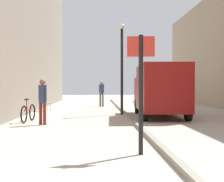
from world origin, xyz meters
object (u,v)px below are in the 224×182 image
at_px(pedestrian_main_foreground, 102,92).
at_px(delivery_van, 160,90).
at_px(pedestrian_mid_block, 43,98).
at_px(lamp_post, 122,63).
at_px(bicycle_leaning, 28,113).
at_px(cafe_chair_near_window, 45,102).
at_px(street_sign_post, 141,84).

distance_m(pedestrian_main_foreground, delivery_van, 8.25).
bearing_deg(pedestrian_mid_block, lamp_post, -106.67).
bearing_deg(delivery_van, bicycle_leaning, -159.41).
height_order(pedestrian_main_foreground, cafe_chair_near_window, pedestrian_main_foreground).
relative_size(pedestrian_main_foreground, pedestrian_mid_block, 1.06).
distance_m(pedestrian_main_foreground, bicycle_leaning, 10.26).
bearing_deg(delivery_van, pedestrian_mid_block, -147.77).
bearing_deg(delivery_van, lamp_post, 144.89).
relative_size(pedestrian_main_foreground, delivery_van, 0.34).
xyz_separation_m(delivery_van, cafe_chair_near_window, (-6.17, 3.90, -0.78)).
bearing_deg(delivery_van, street_sign_post, -101.59).
distance_m(lamp_post, bicycle_leaning, 5.79).
bearing_deg(pedestrian_mid_block, bicycle_leaning, -30.83).
bearing_deg(street_sign_post, lamp_post, -87.58).
bearing_deg(cafe_chair_near_window, street_sign_post, -13.81).
height_order(pedestrian_mid_block, cafe_chair_near_window, pedestrian_mid_block).
bearing_deg(pedestrian_main_foreground, delivery_van, 109.27).
relative_size(delivery_van, bicycle_leaning, 3.11).
height_order(lamp_post, cafe_chair_near_window, lamp_post).
bearing_deg(cafe_chair_near_window, delivery_van, 25.53).
bearing_deg(cafe_chair_near_window, bicycle_leaning, -29.59).
height_order(pedestrian_mid_block, street_sign_post, street_sign_post).
bearing_deg(pedestrian_mid_block, street_sign_post, 141.11).
height_order(pedestrian_main_foreground, bicycle_leaning, pedestrian_main_foreground).
bearing_deg(pedestrian_main_foreground, street_sign_post, 92.28).
relative_size(bicycle_leaning, cafe_chair_near_window, 1.88).
distance_m(pedestrian_mid_block, bicycle_leaning, 1.42).
relative_size(street_sign_post, cafe_chair_near_window, 2.77).
height_order(pedestrian_main_foreground, street_sign_post, street_sign_post).
bearing_deg(bicycle_leaning, pedestrian_main_foreground, 78.04).
xyz_separation_m(delivery_van, lamp_post, (-1.74, 1.34, 1.39)).
height_order(pedestrian_main_foreground, delivery_van, delivery_van).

